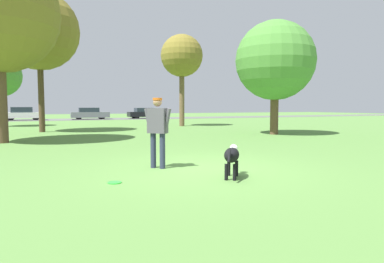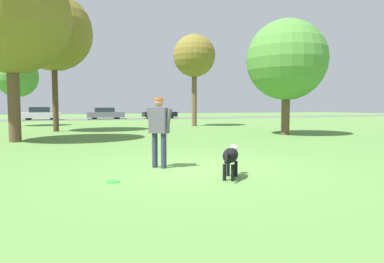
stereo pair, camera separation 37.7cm
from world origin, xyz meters
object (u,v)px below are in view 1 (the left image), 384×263
at_px(frisbee, 115,183).
at_px(parked_car_white, 23,114).
at_px(parked_car_black, 145,113).
at_px(tree_mid_center, 39,31).
at_px(tree_far_right, 182,56).
at_px(dog, 232,156).
at_px(person, 158,127).
at_px(parked_car_grey, 90,114).
at_px(tree_near_right, 275,61).

xyz_separation_m(frisbee, parked_car_white, (-2.58, 33.04, 0.66)).
bearing_deg(frisbee, parked_car_black, 72.43).
relative_size(tree_mid_center, tree_far_right, 1.17).
bearing_deg(parked_car_white, dog, -82.49).
distance_m(person, parked_car_grey, 31.88).
distance_m(person, tree_mid_center, 14.33).
distance_m(tree_near_right, parked_car_black, 25.30).
bearing_deg(parked_car_white, tree_far_right, -56.78).
height_order(person, parked_car_white, person).
bearing_deg(frisbee, tree_far_right, 63.31).
height_order(tree_far_right, parked_car_black, tree_far_right).
xyz_separation_m(frisbee, tree_far_right, (8.40, 16.72, 5.03)).
distance_m(frisbee, parked_car_white, 33.14).
bearing_deg(person, parked_car_white, 145.88).
relative_size(tree_far_right, parked_car_grey, 1.60).
height_order(dog, parked_car_grey, parked_car_grey).
bearing_deg(dog, person, 68.42).
height_order(parked_car_white, parked_car_black, parked_car_white).
bearing_deg(tree_near_right, dog, -132.17).
bearing_deg(parked_car_white, person, -83.86).
bearing_deg(tree_mid_center, person, -80.33).
distance_m(person, tree_far_right, 17.61).
relative_size(tree_far_right, parked_car_white, 1.71).
relative_size(tree_near_right, parked_car_grey, 1.39).
xyz_separation_m(parked_car_grey, parked_car_black, (6.35, 0.05, -0.01)).
height_order(person, parked_car_black, person).
relative_size(parked_car_white, parked_car_grey, 0.94).
height_order(frisbee, parked_car_black, parked_car_black).
bearing_deg(dog, parked_car_grey, 33.58).
relative_size(person, parked_car_black, 0.41).
xyz_separation_m(parked_car_white, parked_car_black, (13.01, -0.08, -0.05)).
bearing_deg(person, parked_car_grey, 133.93).
height_order(tree_mid_center, parked_car_grey, tree_mid_center).
relative_size(parked_car_white, parked_car_black, 0.97).
relative_size(frisbee, tree_far_right, 0.04).
relative_size(tree_mid_center, parked_car_black, 1.95).
distance_m(dog, frisbee, 2.36).
distance_m(tree_mid_center, parked_car_white, 19.22).
bearing_deg(frisbee, tree_near_right, 38.62).
bearing_deg(tree_near_right, person, -141.98).
height_order(frisbee, parked_car_white, parked_car_white).
xyz_separation_m(dog, tree_near_right, (7.56, 8.34, 3.30)).
height_order(frisbee, tree_near_right, tree_near_right).
relative_size(tree_near_right, tree_far_right, 0.87).
bearing_deg(person, dog, -9.24).
bearing_deg(tree_mid_center, tree_far_right, 13.08).
xyz_separation_m(dog, parked_car_black, (8.17, 33.45, 0.18)).
xyz_separation_m(tree_near_right, parked_car_grey, (-5.74, 25.05, -3.11)).
relative_size(tree_near_right, parked_car_black, 1.45).
relative_size(dog, parked_car_grey, 0.23).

